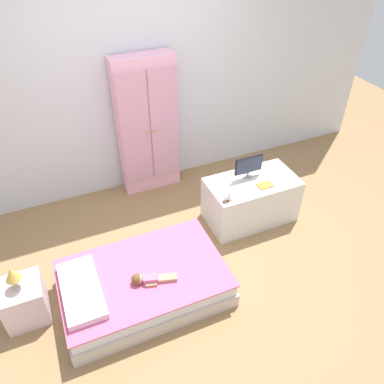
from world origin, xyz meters
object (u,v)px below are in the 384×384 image
(tv_stand, at_px, (251,200))
(book_orange, at_px, (265,185))
(nightstand, at_px, (24,301))
(tv_monitor, at_px, (249,165))
(table_lamp, at_px, (12,275))
(wardrobe, at_px, (147,127))
(rocking_horse_toy, at_px, (228,197))
(bed, at_px, (144,283))
(doll, at_px, (146,279))

(tv_stand, relative_size, book_orange, 6.18)
(book_orange, bearing_deg, nightstand, -174.63)
(tv_monitor, bearing_deg, tv_stand, -79.49)
(table_lamp, bearing_deg, wardrobe, 40.95)
(rocking_horse_toy, bearing_deg, tv_monitor, 35.98)
(bed, relative_size, nightstand, 3.74)
(table_lamp, bearing_deg, bed, -10.15)
(rocking_horse_toy, bearing_deg, wardrobe, 108.77)
(wardrobe, bearing_deg, nightstand, -139.05)
(doll, xyz_separation_m, book_orange, (1.48, 0.52, 0.20))
(tv_monitor, bearing_deg, nightstand, -169.51)
(table_lamp, distance_m, tv_stand, 2.45)
(nightstand, height_order, rocking_horse_toy, rocking_horse_toy)
(doll, xyz_separation_m, rocking_horse_toy, (1.01, 0.45, 0.25))
(rocking_horse_toy, bearing_deg, nightstand, -175.34)
(doll, bearing_deg, tv_stand, 24.22)
(table_lamp, height_order, book_orange, table_lamp)
(tv_monitor, relative_size, book_orange, 2.02)
(table_lamp, distance_m, wardrobe, 2.13)
(nightstand, relative_size, rocking_horse_toy, 3.45)
(nightstand, distance_m, tv_stand, 2.44)
(bed, height_order, nightstand, nightstand)
(wardrobe, xyz_separation_m, tv_stand, (0.82, -1.03, -0.56))
(doll, relative_size, wardrobe, 0.24)
(nightstand, bearing_deg, table_lamp, 180.00)
(table_lamp, xyz_separation_m, book_orange, (2.48, 0.23, -0.02))
(doll, xyz_separation_m, wardrobe, (0.60, 1.67, 0.50))
(tv_stand, height_order, book_orange, book_orange)
(tv_monitor, bearing_deg, rocking_horse_toy, -144.02)
(doll, distance_m, rocking_horse_toy, 1.13)
(nightstand, relative_size, book_orange, 2.48)
(bed, distance_m, wardrobe, 1.80)
(table_lamp, xyz_separation_m, tv_stand, (2.41, 0.35, -0.29))
(nightstand, xyz_separation_m, book_orange, (2.48, 0.23, 0.33))
(rocking_horse_toy, distance_m, book_orange, 0.48)
(tv_monitor, distance_m, book_orange, 0.27)
(doll, bearing_deg, rocking_horse_toy, 23.83)
(tv_stand, bearing_deg, rocking_horse_toy, -154.80)
(bed, distance_m, rocking_horse_toy, 1.15)
(tv_monitor, bearing_deg, table_lamp, -169.51)
(wardrobe, distance_m, tv_stand, 1.43)
(tv_stand, height_order, tv_monitor, tv_monitor)
(table_lamp, bearing_deg, rocking_horse_toy, 4.66)
(bed, distance_m, tv_stand, 1.51)
(doll, distance_m, book_orange, 1.58)
(nightstand, bearing_deg, book_orange, 5.37)
(table_lamp, xyz_separation_m, rocking_horse_toy, (2.01, 0.16, 0.03))
(bed, height_order, wardrobe, wardrobe)
(doll, height_order, rocking_horse_toy, rocking_horse_toy)
(tv_stand, distance_m, rocking_horse_toy, 0.54)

